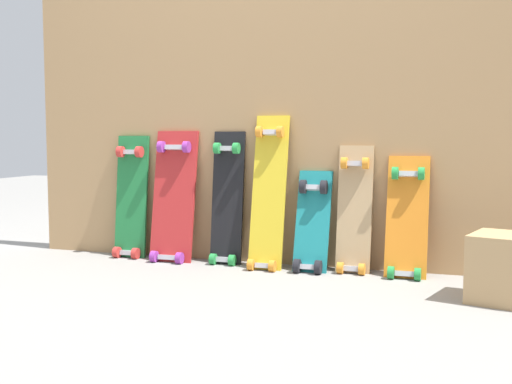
{
  "coord_description": "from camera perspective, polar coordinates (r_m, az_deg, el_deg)",
  "views": [
    {
      "loc": [
        0.97,
        -3.03,
        0.65
      ],
      "look_at": [
        0.0,
        -0.07,
        0.38
      ],
      "focal_mm": 44.16,
      "sensor_mm": 36.0,
      "label": 1
    }
  ],
  "objects": [
    {
      "name": "skateboard_orange",
      "position": [
        3.02,
        13.5,
        -2.81
      ],
      "size": [
        0.19,
        0.21,
        0.63
      ],
      "color": "orange",
      "rests_on": "ground"
    },
    {
      "name": "skateboard_red",
      "position": [
        3.34,
        -7.5,
        -0.93
      ],
      "size": [
        0.24,
        0.19,
        0.75
      ],
      "color": "#B22626",
      "rests_on": "ground"
    },
    {
      "name": "skateboard_black",
      "position": [
        3.25,
        -2.64,
        -1.09
      ],
      "size": [
        0.17,
        0.15,
        0.75
      ],
      "color": "black",
      "rests_on": "ground"
    },
    {
      "name": "skateboard_natural",
      "position": [
        3.07,
        8.88,
        -2.15
      ],
      "size": [
        0.17,
        0.16,
        0.68
      ],
      "color": "tan",
      "rests_on": "ground"
    },
    {
      "name": "skateboard_yellow",
      "position": [
        3.13,
        1.11,
        -0.6
      ],
      "size": [
        0.17,
        0.23,
        0.83
      ],
      "color": "gold",
      "rests_on": "ground"
    },
    {
      "name": "wooden_crate",
      "position": [
        2.69,
        21.87,
        -6.43
      ],
      "size": [
        0.33,
        0.33,
        0.27
      ],
      "primitive_type": "cube",
      "rotation": [
        0.0,
        0.0,
        -0.28
      ],
      "color": "tan",
      "rests_on": "ground"
    },
    {
      "name": "ground_plane",
      "position": [
        3.24,
        0.39,
        -6.59
      ],
      "size": [
        12.0,
        12.0,
        0.0
      ],
      "primitive_type": "plane",
      "color": "gray"
    },
    {
      "name": "plywood_wall_panel",
      "position": [
        3.25,
        0.78,
        8.73
      ],
      "size": [
        2.62,
        0.04,
        1.73
      ],
      "primitive_type": "cube",
      "color": "tan",
      "rests_on": "ground"
    },
    {
      "name": "skateboard_green",
      "position": [
        3.49,
        -11.23,
        -0.92
      ],
      "size": [
        0.18,
        0.15,
        0.72
      ],
      "color": "#1E7238",
      "rests_on": "ground"
    },
    {
      "name": "skateboard_teal",
      "position": [
        3.09,
        5.08,
        -3.2
      ],
      "size": [
        0.17,
        0.22,
        0.55
      ],
      "color": "#197A7F",
      "rests_on": "ground"
    }
  ]
}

